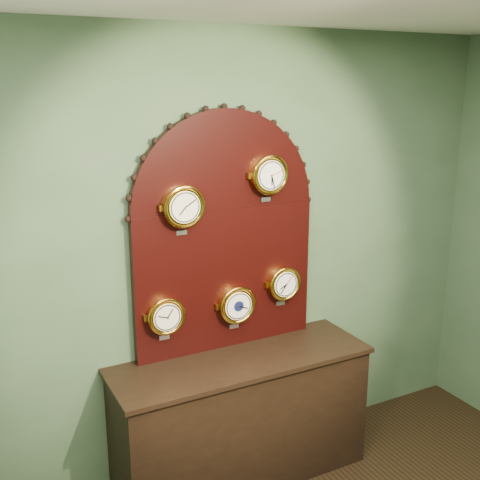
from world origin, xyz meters
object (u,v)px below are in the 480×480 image
shop_counter (241,420)px  hygrometer (166,316)px  roman_clock (183,206)px  barometer (236,305)px  tide_clock (283,283)px  arabic_clock (269,175)px  display_board (225,225)px

shop_counter → hygrometer: hygrometer is taller
roman_clock → barometer: roman_clock is taller
barometer → tide_clock: size_ratio=1.07×
roman_clock → hygrometer: roman_clock is taller
arabic_clock → hygrometer: arabic_clock is taller
display_board → hygrometer: size_ratio=5.42×
display_board → tide_clock: (0.39, -0.07, -0.42)m
arabic_clock → display_board: bearing=165.9°
arabic_clock → hygrometer: 1.05m
shop_counter → barometer: bearing=74.1°
arabic_clock → tide_clock: bearing=0.2°
display_board → arabic_clock: (0.27, -0.07, 0.30)m
roman_clock → arabic_clock: arabic_clock is taller
arabic_clock → barometer: size_ratio=1.00×
shop_counter → arabic_clock: arabic_clock is taller
arabic_clock → tide_clock: 0.73m
barometer → tide_clock: (0.35, 0.00, 0.09)m
display_board → roman_clock: 0.35m
hygrometer → shop_counter: bearing=-19.7°
roman_clock → barometer: (0.34, 0.00, -0.66)m
arabic_clock → tide_clock: arabic_clock is taller
display_board → barometer: (0.04, -0.07, -0.50)m
roman_clock → tide_clock: size_ratio=1.09×
shop_counter → roman_clock: roman_clock is taller
arabic_clock → hygrometer: size_ratio=1.05×
display_board → barometer: 0.51m
barometer → tide_clock: bearing=0.1°
shop_counter → barometer: barometer is taller
shop_counter → tide_clock: size_ratio=5.75×
barometer → hygrometer: bearing=179.9°
hygrometer → tide_clock: bearing=0.0°
display_board → tide_clock: 0.58m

